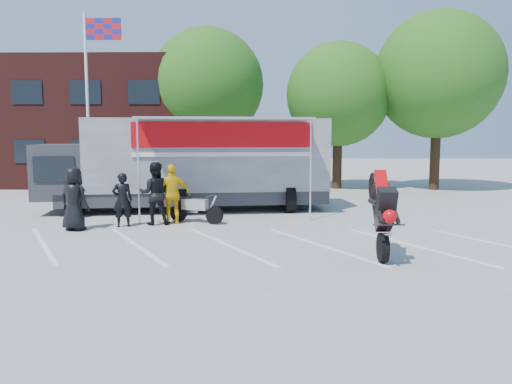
{
  "coord_description": "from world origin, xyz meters",
  "views": [
    {
      "loc": [
        1.14,
        -11.61,
        2.83
      ],
      "look_at": [
        0.91,
        1.78,
        1.3
      ],
      "focal_mm": 35.0,
      "sensor_mm": 36.0,
      "label": 1
    }
  ],
  "objects_px": {
    "flagpole": "(93,83)",
    "spectator_leather_c": "(155,193)",
    "tree_left": "(207,85)",
    "transporter_truck": "(196,210)",
    "tree_mid": "(338,95)",
    "stunt_bike_rider": "(375,255)",
    "tree_right": "(438,75)",
    "spectator_hivis": "(173,194)",
    "parked_motorcycle": "(196,223)",
    "spectator_leather_b": "(122,200)",
    "spectator_leather_a": "(74,199)"
  },
  "relations": [
    {
      "from": "flagpole",
      "to": "transporter_truck",
      "type": "height_order",
      "value": "flagpole"
    },
    {
      "from": "transporter_truck",
      "to": "stunt_bike_rider",
      "type": "height_order",
      "value": "transporter_truck"
    },
    {
      "from": "tree_left",
      "to": "tree_mid",
      "type": "distance_m",
      "value": 7.1
    },
    {
      "from": "tree_right",
      "to": "spectator_leather_a",
      "type": "height_order",
      "value": "tree_right"
    },
    {
      "from": "tree_mid",
      "to": "spectator_hivis",
      "type": "xyz_separation_m",
      "value": [
        -6.8,
        -10.89,
        -3.98
      ]
    },
    {
      "from": "tree_right",
      "to": "tree_left",
      "type": "bearing_deg",
      "value": 172.87
    },
    {
      "from": "tree_mid",
      "to": "spectator_leather_c",
      "type": "distance_m",
      "value": 13.81
    },
    {
      "from": "tree_left",
      "to": "parked_motorcycle",
      "type": "xyz_separation_m",
      "value": [
        0.92,
        -11.7,
        -5.57
      ]
    },
    {
      "from": "transporter_truck",
      "to": "stunt_bike_rider",
      "type": "relative_size",
      "value": 4.92
    },
    {
      "from": "stunt_bike_rider",
      "to": "flagpole",
      "type": "bearing_deg",
      "value": 135.41
    },
    {
      "from": "tree_right",
      "to": "spectator_hivis",
      "type": "distance_m",
      "value": 16.47
    },
    {
      "from": "spectator_leather_a",
      "to": "spectator_leather_b",
      "type": "height_order",
      "value": "spectator_leather_a"
    },
    {
      "from": "spectator_leather_a",
      "to": "spectator_leather_c",
      "type": "xyz_separation_m",
      "value": [
        2.2,
        1.0,
        0.05
      ]
    },
    {
      "from": "spectator_hivis",
      "to": "stunt_bike_rider",
      "type": "bearing_deg",
      "value": 124.76
    },
    {
      "from": "flagpole",
      "to": "spectator_hivis",
      "type": "bearing_deg",
      "value": -52.94
    },
    {
      "from": "spectator_leather_a",
      "to": "stunt_bike_rider",
      "type": "bearing_deg",
      "value": 178.69
    },
    {
      "from": "spectator_leather_b",
      "to": "spectator_leather_c",
      "type": "height_order",
      "value": "spectator_leather_c"
    },
    {
      "from": "tree_left",
      "to": "spectator_leather_c",
      "type": "relative_size",
      "value": 4.34
    },
    {
      "from": "tree_left",
      "to": "flagpole",
      "type": "bearing_deg",
      "value": -125.28
    },
    {
      "from": "transporter_truck",
      "to": "spectator_leather_a",
      "type": "height_order",
      "value": "spectator_leather_a"
    },
    {
      "from": "tree_right",
      "to": "spectator_leather_a",
      "type": "distance_m",
      "value": 19.19
    },
    {
      "from": "stunt_bike_rider",
      "to": "spectator_hivis",
      "type": "bearing_deg",
      "value": 143.97
    },
    {
      "from": "tree_mid",
      "to": "spectator_leather_b",
      "type": "xyz_separation_m",
      "value": [
        -8.26,
        -11.41,
        -4.1
      ]
    },
    {
      "from": "transporter_truck",
      "to": "spectator_leather_a",
      "type": "bearing_deg",
      "value": -134.27
    },
    {
      "from": "transporter_truck",
      "to": "spectator_leather_b",
      "type": "xyz_separation_m",
      "value": [
        -1.78,
        -3.54,
        0.84
      ]
    },
    {
      "from": "tree_right",
      "to": "spectator_leather_c",
      "type": "height_order",
      "value": "tree_right"
    },
    {
      "from": "flagpole",
      "to": "spectator_leather_c",
      "type": "height_order",
      "value": "flagpole"
    },
    {
      "from": "flagpole",
      "to": "parked_motorcycle",
      "type": "bearing_deg",
      "value": -47.81
    },
    {
      "from": "spectator_leather_c",
      "to": "spectator_hivis",
      "type": "bearing_deg",
      "value": -174.59
    },
    {
      "from": "tree_left",
      "to": "spectator_hivis",
      "type": "bearing_deg",
      "value": -89.03
    },
    {
      "from": "flagpole",
      "to": "spectator_leather_a",
      "type": "distance_m",
      "value": 8.31
    },
    {
      "from": "tree_mid",
      "to": "transporter_truck",
      "type": "height_order",
      "value": "tree_mid"
    },
    {
      "from": "spectator_hivis",
      "to": "parked_motorcycle",
      "type": "bearing_deg",
      "value": 175.56
    },
    {
      "from": "tree_right",
      "to": "transporter_truck",
      "type": "distance_m",
      "value": 14.86
    },
    {
      "from": "spectator_hivis",
      "to": "spectator_leather_c",
      "type": "bearing_deg",
      "value": -5.2
    },
    {
      "from": "tree_mid",
      "to": "spectator_leather_a",
      "type": "height_order",
      "value": "tree_mid"
    },
    {
      "from": "tree_mid",
      "to": "spectator_leather_a",
      "type": "xyz_separation_m",
      "value": [
        -9.53,
        -12.02,
        -4.0
      ]
    },
    {
      "from": "flagpole",
      "to": "tree_right",
      "type": "relative_size",
      "value": 0.88
    },
    {
      "from": "stunt_bike_rider",
      "to": "spectator_leather_c",
      "type": "bearing_deg",
      "value": 147.31
    },
    {
      "from": "tree_mid",
      "to": "parked_motorcycle",
      "type": "bearing_deg",
      "value": -119.59
    },
    {
      "from": "transporter_truck",
      "to": "parked_motorcycle",
      "type": "distance_m",
      "value": 2.86
    },
    {
      "from": "tree_mid",
      "to": "tree_right",
      "type": "relative_size",
      "value": 0.84
    },
    {
      "from": "tree_mid",
      "to": "flagpole",
      "type": "bearing_deg",
      "value": -156.03
    },
    {
      "from": "spectator_leather_b",
      "to": "tree_right",
      "type": "bearing_deg",
      "value": -156.1
    },
    {
      "from": "tree_mid",
      "to": "transporter_truck",
      "type": "distance_m",
      "value": 11.33
    },
    {
      "from": "tree_left",
      "to": "stunt_bike_rider",
      "type": "bearing_deg",
      "value": -70.14
    },
    {
      "from": "spectator_leather_b",
      "to": "spectator_leather_c",
      "type": "distance_m",
      "value": 1.01
    },
    {
      "from": "parked_motorcycle",
      "to": "spectator_leather_b",
      "type": "xyz_separation_m",
      "value": [
        -2.18,
        -0.71,
        0.84
      ]
    },
    {
      "from": "transporter_truck",
      "to": "parked_motorcycle",
      "type": "relative_size",
      "value": 5.6
    },
    {
      "from": "parked_motorcycle",
      "to": "spectator_leather_c",
      "type": "height_order",
      "value": "spectator_leather_c"
    }
  ]
}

